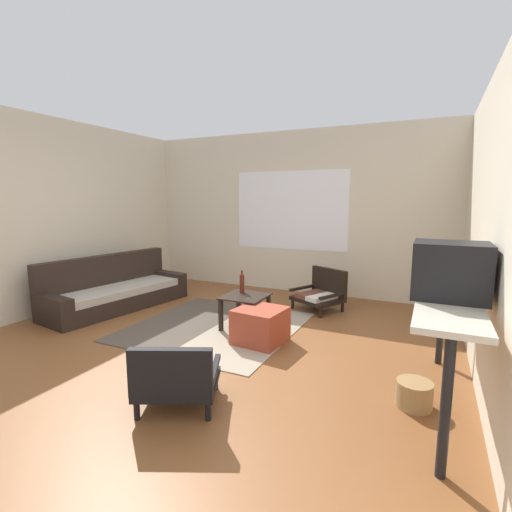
{
  "coord_description": "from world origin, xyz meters",
  "views": [
    {
      "loc": [
        2.2,
        -2.97,
        1.58
      ],
      "look_at": [
        0.26,
        1.09,
        0.89
      ],
      "focal_mm": 26.13,
      "sensor_mm": 36.0,
      "label": 1
    }
  ],
  "objects_px": {
    "console_shelf": "(447,307)",
    "clay_vase": "(447,266)",
    "ottoman_orange": "(260,326)",
    "wicker_basket": "(414,394)",
    "crt_television": "(450,270)",
    "glass_bottle": "(242,283)",
    "armchair_by_window": "(321,292)",
    "couch": "(116,292)",
    "coffee_table": "(245,303)",
    "armchair_striped_foreground": "(176,378)"
  },
  "relations": [
    {
      "from": "armchair_striped_foreground",
      "to": "clay_vase",
      "type": "bearing_deg",
      "value": 38.38
    },
    {
      "from": "console_shelf",
      "to": "wicker_basket",
      "type": "height_order",
      "value": "console_shelf"
    },
    {
      "from": "clay_vase",
      "to": "wicker_basket",
      "type": "relative_size",
      "value": 1.22
    },
    {
      "from": "coffee_table",
      "to": "ottoman_orange",
      "type": "xyz_separation_m",
      "value": [
        0.36,
        -0.34,
        -0.13
      ]
    },
    {
      "from": "armchair_striped_foreground",
      "to": "wicker_basket",
      "type": "xyz_separation_m",
      "value": [
        1.63,
        0.8,
        -0.15
      ]
    },
    {
      "from": "armchair_by_window",
      "to": "console_shelf",
      "type": "distance_m",
      "value": 2.65
    },
    {
      "from": "console_shelf",
      "to": "wicker_basket",
      "type": "distance_m",
      "value": 0.72
    },
    {
      "from": "clay_vase",
      "to": "coffee_table",
      "type": "bearing_deg",
      "value": 169.99
    },
    {
      "from": "crt_television",
      "to": "wicker_basket",
      "type": "relative_size",
      "value": 1.81
    },
    {
      "from": "wicker_basket",
      "to": "console_shelf",
      "type": "bearing_deg",
      "value": 30.16
    },
    {
      "from": "console_shelf",
      "to": "coffee_table",
      "type": "bearing_deg",
      "value": 157.21
    },
    {
      "from": "coffee_table",
      "to": "armchair_striped_foreground",
      "type": "height_order",
      "value": "armchair_striped_foreground"
    },
    {
      "from": "couch",
      "to": "console_shelf",
      "type": "bearing_deg",
      "value": -11.69
    },
    {
      "from": "couch",
      "to": "armchair_by_window",
      "type": "xyz_separation_m",
      "value": [
        2.75,
        1.21,
        0.02
      ]
    },
    {
      "from": "armchair_striped_foreground",
      "to": "ottoman_orange",
      "type": "height_order",
      "value": "armchair_striped_foreground"
    },
    {
      "from": "armchair_by_window",
      "to": "wicker_basket",
      "type": "height_order",
      "value": "armchair_by_window"
    },
    {
      "from": "armchair_by_window",
      "to": "crt_television",
      "type": "xyz_separation_m",
      "value": [
        1.52,
        -2.21,
        0.83
      ]
    },
    {
      "from": "coffee_table",
      "to": "clay_vase",
      "type": "bearing_deg",
      "value": -10.01
    },
    {
      "from": "armchair_striped_foreground",
      "to": "glass_bottle",
      "type": "distance_m",
      "value": 2.0
    },
    {
      "from": "couch",
      "to": "coffee_table",
      "type": "distance_m",
      "value": 2.13
    },
    {
      "from": "ottoman_orange",
      "to": "glass_bottle",
      "type": "distance_m",
      "value": 0.74
    },
    {
      "from": "crt_television",
      "to": "clay_vase",
      "type": "bearing_deg",
      "value": 89.72
    },
    {
      "from": "couch",
      "to": "clay_vase",
      "type": "relative_size",
      "value": 6.63
    },
    {
      "from": "couch",
      "to": "clay_vase",
      "type": "bearing_deg",
      "value": -4.84
    },
    {
      "from": "armchair_striped_foreground",
      "to": "wicker_basket",
      "type": "distance_m",
      "value": 1.82
    },
    {
      "from": "ottoman_orange",
      "to": "armchair_striped_foreground",
      "type": "bearing_deg",
      "value": -90.82
    },
    {
      "from": "armchair_by_window",
      "to": "crt_television",
      "type": "height_order",
      "value": "crt_television"
    },
    {
      "from": "glass_bottle",
      "to": "armchair_by_window",
      "type": "bearing_deg",
      "value": 55.9
    },
    {
      "from": "console_shelf",
      "to": "crt_television",
      "type": "distance_m",
      "value": 0.32
    },
    {
      "from": "clay_vase",
      "to": "couch",
      "type": "bearing_deg",
      "value": 175.16
    },
    {
      "from": "coffee_table",
      "to": "couch",
      "type": "bearing_deg",
      "value": -179.55
    },
    {
      "from": "ottoman_orange",
      "to": "wicker_basket",
      "type": "bearing_deg",
      "value": -22.45
    },
    {
      "from": "ottoman_orange",
      "to": "glass_bottle",
      "type": "xyz_separation_m",
      "value": [
        -0.47,
        0.46,
        0.34
      ]
    },
    {
      "from": "couch",
      "to": "coffee_table",
      "type": "relative_size",
      "value": 4.11
    },
    {
      "from": "couch",
      "to": "wicker_basket",
      "type": "relative_size",
      "value": 8.07
    },
    {
      "from": "armchair_by_window",
      "to": "armchair_striped_foreground",
      "type": "xyz_separation_m",
      "value": [
        -0.28,
        -3.0,
        -0.01
      ]
    },
    {
      "from": "couch",
      "to": "armchair_by_window",
      "type": "distance_m",
      "value": 3.01
    },
    {
      "from": "armchair_by_window",
      "to": "wicker_basket",
      "type": "bearing_deg",
      "value": -58.51
    },
    {
      "from": "armchair_by_window",
      "to": "console_shelf",
      "type": "relative_size",
      "value": 0.45
    },
    {
      "from": "coffee_table",
      "to": "armchair_by_window",
      "type": "xyz_separation_m",
      "value": [
        0.62,
        1.19,
        -0.07
      ]
    },
    {
      "from": "console_shelf",
      "to": "clay_vase",
      "type": "height_order",
      "value": "clay_vase"
    },
    {
      "from": "console_shelf",
      "to": "couch",
      "type": "bearing_deg",
      "value": 168.31
    },
    {
      "from": "console_shelf",
      "to": "wicker_basket",
      "type": "relative_size",
      "value": 6.61
    },
    {
      "from": "coffee_table",
      "to": "ottoman_orange",
      "type": "distance_m",
      "value": 0.51
    },
    {
      "from": "armchair_striped_foreground",
      "to": "armchair_by_window",
      "type": "bearing_deg",
      "value": 84.63
    },
    {
      "from": "console_shelf",
      "to": "armchair_striped_foreground",
      "type": "bearing_deg",
      "value": -153.33
    },
    {
      "from": "ottoman_orange",
      "to": "wicker_basket",
      "type": "height_order",
      "value": "ottoman_orange"
    },
    {
      "from": "console_shelf",
      "to": "clay_vase",
      "type": "bearing_deg",
      "value": 90.0
    },
    {
      "from": "glass_bottle",
      "to": "clay_vase",
      "type": "bearing_deg",
      "value": -12.46
    },
    {
      "from": "coffee_table",
      "to": "glass_bottle",
      "type": "distance_m",
      "value": 0.26
    }
  ]
}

